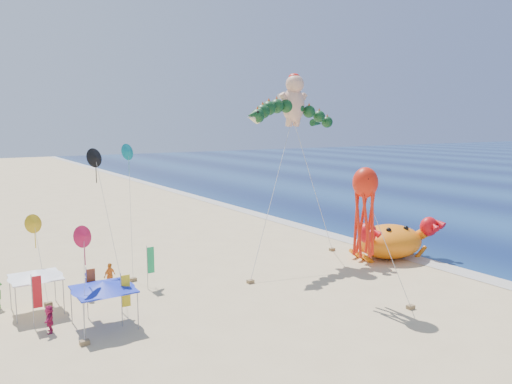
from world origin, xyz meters
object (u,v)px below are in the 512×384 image
Objects in this scene: dragon_kite at (290,117)px; canopy_blue at (103,286)px; crab_inflatable at (391,240)px; cherub_kite at (294,99)px; canopy_white at (35,274)px; octopus_kite at (365,205)px.

dragon_kite reaches higher than canopy_blue.
cherub_kite is at bearing 131.05° from crab_inflatable.
cherub_kite reaches higher than dragon_kite.
crab_inflatable is 0.61× the size of dragon_kite.
dragon_kite is 4.19× the size of canopy_white.
dragon_kite is at bearing 7.60° from canopy_white.
canopy_white is (-2.93, 4.59, -0.00)m from canopy_blue.
dragon_kite is 1.95m from cherub_kite.
crab_inflatable is 0.51× the size of cherub_kite.
cherub_kite is 5.02× the size of canopy_white.
dragon_kite is 3.78× the size of canopy_blue.
canopy_white is (-21.76, -2.91, -9.90)m from dragon_kite.
dragon_kite is at bearing -145.27° from cherub_kite.
octopus_kite is (-4.18, -13.32, -7.43)m from cherub_kite.
crab_inflatable reaches higher than canopy_blue.
canopy_white is at bearing -172.40° from dragon_kite.
crab_inflatable is at bearing -6.22° from canopy_white.
octopus_kite reaches higher than crab_inflatable.
crab_inflatable is at bearing 33.85° from octopus_kite.
cherub_kite reaches higher than crab_inflatable.
cherub_kite reaches higher than canopy_white.
dragon_kite is (-6.69, 6.01, 10.75)m from crab_inflatable.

